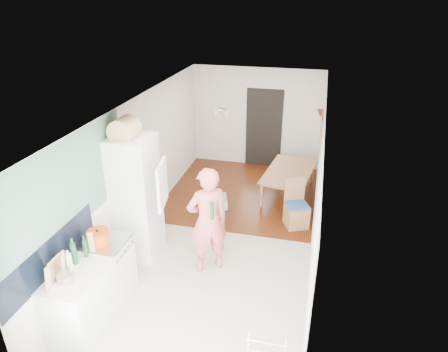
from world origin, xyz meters
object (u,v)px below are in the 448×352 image
at_px(dining_chair, 297,204).
at_px(stool, 215,215).
at_px(person, 207,212).
at_px(dining_table, 290,185).

height_order(dining_chair, stool, dining_chair).
xyz_separation_m(person, dining_chair, (1.30, 1.62, -0.59)).
xyz_separation_m(dining_table, dining_chair, (0.24, -1.25, 0.23)).
xyz_separation_m(dining_chair, stool, (-1.53, -0.30, -0.27)).
bearing_deg(dining_chair, stool, 167.05).
bearing_deg(dining_table, person, 167.56).
height_order(dining_table, dining_chair, dining_chair).
bearing_deg(stool, dining_chair, 11.12).
distance_m(person, stool, 1.59).
bearing_deg(person, stool, -114.57).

